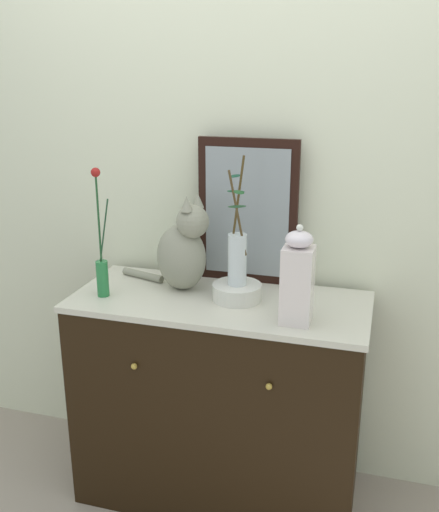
{
  "coord_description": "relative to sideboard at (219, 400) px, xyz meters",
  "views": [
    {
      "loc": [
        0.6,
        -2.07,
        1.8
      ],
      "look_at": [
        0.0,
        0.0,
        1.1
      ],
      "focal_mm": 40.96,
      "sensor_mm": 36.0,
      "label": 1
    }
  ],
  "objects": [
    {
      "name": "mirror_leaning",
      "position": [
        0.05,
        0.24,
        0.76
      ],
      "size": [
        0.42,
        0.03,
        0.61
      ],
      "color": "black",
      "rests_on": "sideboard"
    },
    {
      "name": "jar_lidded_porcelain",
      "position": [
        0.33,
        -0.13,
        0.62
      ],
      "size": [
        0.11,
        0.11,
        0.37
      ],
      "color": "silver",
      "rests_on": "sideboard"
    },
    {
      "name": "sideboard",
      "position": [
        0.0,
        0.0,
        0.0
      ],
      "size": [
        1.18,
        0.53,
        0.92
      ],
      "color": "black",
      "rests_on": "ground_plane"
    },
    {
      "name": "bowl_porcelain",
      "position": [
        0.07,
        0.02,
        0.49
      ],
      "size": [
        0.2,
        0.2,
        0.06
      ],
      "primitive_type": "cylinder",
      "color": "silver",
      "rests_on": "sideboard"
    },
    {
      "name": "vase_glass_clear",
      "position": [
        0.07,
        0.02,
        0.65
      ],
      "size": [
        0.11,
        0.19,
        0.5
      ],
      "color": "silver",
      "rests_on": "bowl_porcelain"
    },
    {
      "name": "vase_slim_green",
      "position": [
        -0.46,
        -0.1,
        0.6
      ],
      "size": [
        0.07,
        0.05,
        0.52
      ],
      "color": "#27793F",
      "rests_on": "sideboard"
    },
    {
      "name": "cat_sitting",
      "position": [
        -0.18,
        0.07,
        0.63
      ],
      "size": [
        0.44,
        0.23,
        0.41
      ],
      "color": "gray",
      "rests_on": "sideboard"
    },
    {
      "name": "ground_plane",
      "position": [
        0.0,
        0.0,
        -0.46
      ],
      "size": [
        6.0,
        6.0,
        0.0
      ],
      "primitive_type": "plane",
      "color": "#A19384"
    },
    {
      "name": "wall_back",
      "position": [
        0.0,
        0.33,
        0.84
      ],
      "size": [
        4.4,
        0.08,
        2.6
      ],
      "primitive_type": "cube",
      "color": "silver",
      "rests_on": "ground_plane"
    }
  ]
}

